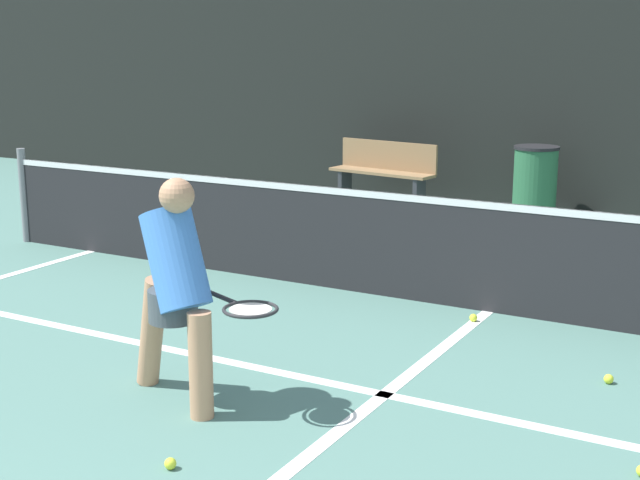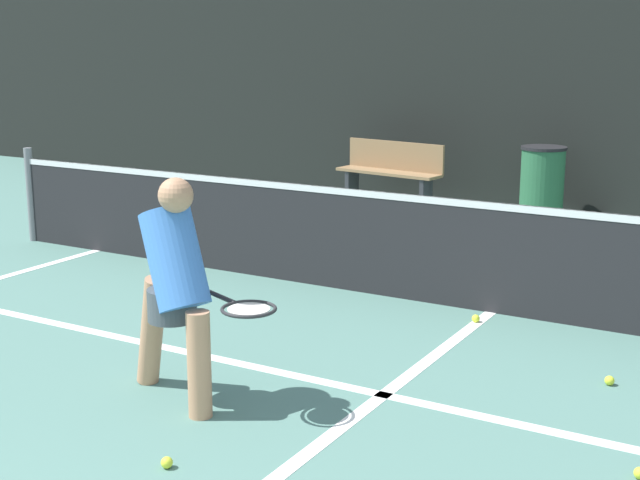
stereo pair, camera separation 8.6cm
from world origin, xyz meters
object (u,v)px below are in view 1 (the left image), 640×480
at_px(player_practicing, 177,284).
at_px(parked_car, 559,137).
at_px(trash_bin, 535,180).
at_px(courtside_bench, 384,170).

relative_size(player_practicing, parked_car, 0.32).
bearing_deg(trash_bin, player_practicing, -91.63).
distance_m(player_practicing, parked_car, 11.33).
relative_size(courtside_bench, trash_bin, 1.77).
bearing_deg(trash_bin, parked_car, 100.46).
height_order(courtside_bench, trash_bin, trash_bin).
xyz_separation_m(courtside_bench, trash_bin, (2.10, 0.18, -0.01)).
bearing_deg(player_practicing, trash_bin, 110.79).
relative_size(player_practicing, trash_bin, 1.62).
relative_size(courtside_bench, parked_car, 0.35).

